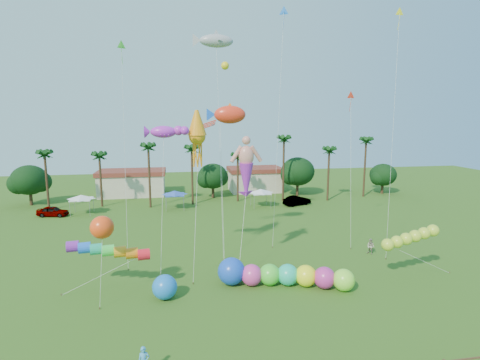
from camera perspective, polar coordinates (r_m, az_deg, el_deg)
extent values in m
plane|color=#285116|center=(27.81, 3.82, -22.14)|extent=(160.00, 160.00, 0.00)
cylinder|color=#3A2819|center=(66.94, -27.35, -0.31)|extent=(0.36, 0.36, 9.00)
cylinder|color=#3A2819|center=(65.98, -20.45, -0.19)|extent=(0.36, 0.36, 8.50)
cylinder|color=#3A2819|center=(62.88, -13.64, 0.38)|extent=(0.36, 0.36, 10.00)
cylinder|color=#3A2819|center=(63.82, -7.29, 0.47)|extent=(0.36, 0.36, 9.50)
cylinder|color=#3A2819|center=(65.76, -0.34, 0.15)|extent=(0.36, 0.36, 8.00)
cylinder|color=#3A2819|center=(66.36, 6.63, 1.48)|extent=(0.36, 0.36, 11.00)
cylinder|color=#3A2819|center=(68.27, 13.31, 0.66)|extent=(0.36, 0.36, 9.00)
cylinder|color=#3A2819|center=(73.42, 18.47, 1.62)|extent=(0.36, 0.36, 10.50)
sphere|color=#113814|center=(71.99, -29.44, 0.01)|extent=(5.88, 5.88, 5.88)
sphere|color=#113814|center=(69.15, -4.16, 0.60)|extent=(5.46, 5.46, 5.46)
sphere|color=#113814|center=(71.45, 8.79, 1.30)|extent=(6.30, 6.30, 6.30)
sphere|color=#113814|center=(77.81, 20.97, 0.75)|extent=(5.04, 5.04, 5.04)
cube|color=beige|center=(74.54, -16.09, -0.68)|extent=(12.00, 7.00, 4.00)
cube|color=beige|center=(75.73, 2.26, -0.17)|extent=(10.00, 7.00, 4.00)
pyramid|color=white|center=(61.84, -23.02, -2.37)|extent=(3.00, 3.00, 0.60)
pyramid|color=blue|center=(61.16, -9.93, -1.88)|extent=(3.00, 3.00, 0.60)
pyramid|color=white|center=(61.72, 3.18, -1.65)|extent=(3.00, 3.00, 0.60)
imported|color=#4C4C54|center=(62.93, -26.64, -4.29)|extent=(4.74, 2.63, 1.53)
imported|color=#4C4C54|center=(64.13, 8.67, -3.11)|extent=(5.15, 3.36, 1.60)
imported|color=#9F9A84|center=(43.38, 19.30, -9.55)|extent=(1.00, 1.05, 1.71)
sphere|color=#DD3A99|center=(33.87, 1.77, -14.28)|extent=(1.89, 1.89, 1.89)
sphere|color=#46DA33|center=(34.04, 4.54, -14.18)|extent=(1.89, 1.89, 1.89)
sphere|color=#1BC29A|center=(34.17, 7.27, -14.13)|extent=(1.89, 1.89, 1.89)
sphere|color=#FAFF1A|center=(34.19, 10.00, -14.18)|extent=(1.89, 1.89, 1.89)
sphere|color=#C12D91|center=(34.13, 12.75, -14.32)|extent=(1.89, 1.89, 1.89)
sphere|color=#90FB37|center=(34.09, 15.52, -14.47)|extent=(1.89, 1.89, 1.89)
sphere|color=blue|center=(33.94, -1.32, -13.74)|extent=(3.00, 3.00, 2.42)
sphere|color=blue|center=(32.14, -11.40, -15.70)|extent=(2.02, 2.02, 2.02)
cylinder|color=red|center=(32.83, -17.48, -10.95)|extent=(6.82, 1.04, 0.92)
cylinder|color=silver|center=(34.02, -20.22, -13.42)|extent=(6.86, 0.68, 3.39)
cylinder|color=brown|center=(35.71, -25.58, -15.46)|extent=(0.08, 0.08, 0.16)
ellipsoid|color=#B6D830|center=(36.34, 21.57, -9.17)|extent=(6.13, 2.57, 1.32)
cylinder|color=silver|center=(38.92, 25.69, -10.85)|extent=(6.95, 0.47, 3.40)
cylinder|color=brown|center=(41.67, 29.33, -12.17)|extent=(0.08, 0.08, 0.16)
sphere|color=#FF4614|center=(30.95, -20.28, -6.79)|extent=(2.02, 2.02, 1.80)
cylinder|color=silver|center=(31.50, -20.44, -12.49)|extent=(0.38, 1.03, 6.23)
cylinder|color=brown|center=(32.31, -20.60, -17.82)|extent=(0.08, 0.08, 0.16)
cylinder|color=silver|center=(34.69, 0.32, -6.93)|extent=(1.53, 3.93, 9.59)
cylinder|color=brown|center=(34.42, -0.37, -15.45)|extent=(0.08, 0.08, 0.16)
ellipsoid|color=red|center=(41.09, -1.54, 9.92)|extent=(5.24, 1.92, 2.16)
cylinder|color=silver|center=(39.34, -1.95, -0.98)|extent=(1.34, 4.66, 14.94)
cylinder|color=brown|center=(39.08, -2.39, -12.34)|extent=(0.08, 0.08, 0.16)
ellipsoid|color=#9A9DA8|center=(44.34, -3.63, 20.40)|extent=(5.34, 3.17, 1.80)
cylinder|color=silver|center=(40.23, -3.09, 5.05)|extent=(0.26, 6.84, 23.03)
cylinder|color=brown|center=(39.45, -2.51, -12.12)|extent=(0.08, 0.08, 0.16)
cone|color=orange|center=(36.38, -6.55, 6.62)|extent=(2.34, 2.34, 5.23)
cylinder|color=silver|center=(34.88, -6.84, -4.16)|extent=(0.91, 4.83, 12.83)
cylinder|color=brown|center=(34.65, -7.16, -15.35)|extent=(0.08, 0.08, 0.16)
ellipsoid|color=#BD2AD2|center=(35.09, -11.59, 7.21)|extent=(4.25, 2.62, 1.58)
cylinder|color=silver|center=(33.85, -11.80, -4.27)|extent=(0.60, 4.33, 13.33)
cylinder|color=brown|center=(34.01, -12.03, -15.99)|extent=(0.08, 0.08, 0.16)
cone|color=red|center=(47.09, 16.54, 12.21)|extent=(1.13, 0.34, 1.12)
cylinder|color=silver|center=(44.98, 16.53, 1.39)|extent=(1.48, 4.75, 17.18)
cylinder|color=brown|center=(44.56, 16.53, -9.96)|extent=(0.08, 0.08, 0.16)
cone|color=yellow|center=(45.12, 23.15, 22.44)|extent=(1.05, 0.26, 1.04)
cylinder|color=silver|center=(42.01, 22.24, 6.10)|extent=(1.79, 3.28, 25.29)
cylinder|color=brown|center=(42.65, 21.33, -11.10)|extent=(0.08, 0.08, 0.16)
cone|color=#41D031|center=(39.70, -17.63, 18.96)|extent=(0.97, 0.75, 1.03)
cylinder|color=silver|center=(37.74, -17.15, 3.15)|extent=(0.04, 3.14, 21.43)
cylinder|color=brown|center=(38.79, -16.68, -12.91)|extent=(0.08, 0.08, 0.16)
cone|color=blue|center=(46.83, 6.69, 24.14)|extent=(1.22, 0.78, 1.23)
cylinder|color=silver|center=(43.10, 5.83, 7.63)|extent=(2.02, 4.01, 26.52)
cylinder|color=brown|center=(43.38, 4.97, -10.13)|extent=(0.08, 0.08, 0.16)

